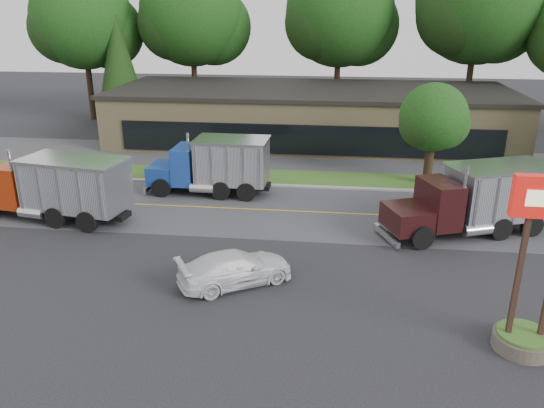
% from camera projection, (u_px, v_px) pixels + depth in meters
% --- Properties ---
extents(ground, '(140.00, 140.00, 0.00)m').
position_uv_depth(ground, '(224.00, 291.00, 20.99)').
color(ground, '#343439').
rests_on(ground, ground).
extents(road, '(60.00, 8.00, 0.02)m').
position_uv_depth(road, '(258.00, 210.00, 29.36)').
color(road, '#515156').
rests_on(road, ground).
extents(center_line, '(60.00, 0.12, 0.01)m').
position_uv_depth(center_line, '(258.00, 210.00, 29.36)').
color(center_line, gold).
rests_on(center_line, ground).
extents(curb, '(60.00, 0.30, 0.12)m').
position_uv_depth(curb, '(268.00, 186.00, 33.27)').
color(curb, '#9E9E99').
rests_on(curb, ground).
extents(grass_verge, '(60.00, 3.40, 0.03)m').
position_uv_depth(grass_verge, '(271.00, 177.00, 34.94)').
color(grass_verge, '#37591E').
rests_on(grass_verge, ground).
extents(far_parking, '(60.00, 7.00, 0.02)m').
position_uv_depth(far_parking, '(279.00, 157.00, 39.59)').
color(far_parking, '#515156').
rests_on(far_parking, ground).
extents(strip_mall, '(32.00, 12.00, 4.00)m').
position_uv_depth(strip_mall, '(311.00, 116.00, 44.24)').
color(strip_mall, tan).
rests_on(strip_mall, ground).
extents(bilo_sign, '(2.20, 1.90, 5.95)m').
position_uv_depth(bilo_sign, '(532.00, 294.00, 16.76)').
color(bilo_sign, '#6B6054').
rests_on(bilo_sign, ground).
extents(tree_far_a, '(9.98, 9.39, 14.23)m').
position_uv_depth(tree_far_a, '(85.00, 23.00, 49.95)').
color(tree_far_a, '#382619').
rests_on(tree_far_a, ground).
extents(tree_far_b, '(10.40, 9.78, 14.83)m').
position_uv_depth(tree_far_b, '(194.00, 19.00, 50.54)').
color(tree_far_b, '#382619').
rests_on(tree_far_b, ground).
extents(tree_far_c, '(10.59, 9.97, 15.11)m').
position_uv_depth(tree_far_c, '(341.00, 17.00, 48.88)').
color(tree_far_c, '#382619').
rests_on(tree_far_c, ground).
extents(tree_far_d, '(11.57, 10.89, 16.50)m').
position_uv_depth(tree_far_d, '(480.00, 7.00, 46.28)').
color(tree_far_d, '#382619').
rests_on(tree_far_d, ground).
extents(evergreen_left, '(4.65, 4.65, 10.58)m').
position_uv_depth(evergreen_left, '(119.00, 62.00, 48.69)').
color(evergreen_left, '#382619').
rests_on(evergreen_left, ground).
extents(tree_verge, '(4.44, 4.18, 6.33)m').
position_uv_depth(tree_verge, '(434.00, 120.00, 32.43)').
color(tree_verge, '#382619').
rests_on(tree_verge, ground).
extents(dump_truck_red, '(9.21, 3.97, 3.36)m').
position_uv_depth(dump_truck_red, '(55.00, 186.00, 27.53)').
color(dump_truck_red, black).
rests_on(dump_truck_red, ground).
extents(dump_truck_blue, '(7.29, 2.80, 3.36)m').
position_uv_depth(dump_truck_blue, '(216.00, 164.00, 31.38)').
color(dump_truck_blue, black).
rests_on(dump_truck_blue, ground).
extents(dump_truck_maroon, '(8.63, 5.30, 3.36)m').
position_uv_depth(dump_truck_maroon, '(478.00, 198.00, 25.85)').
color(dump_truck_maroon, black).
rests_on(dump_truck_maroon, ground).
extents(rally_car, '(4.97, 4.10, 1.36)m').
position_uv_depth(rally_car, '(235.00, 268.00, 21.34)').
color(rally_car, white).
rests_on(rally_car, ground).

